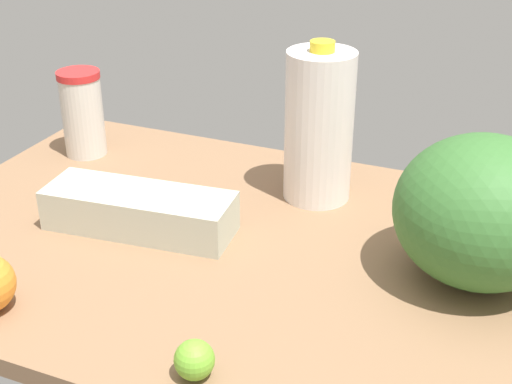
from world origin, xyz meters
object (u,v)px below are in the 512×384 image
Objects in this scene: watermelon at (482,211)px; tumbler_cup at (82,113)px; lemon_near_front at (439,181)px; lime_far_back at (194,360)px; egg_carton at (139,211)px; milk_jug at (319,126)px.

watermelon reaches higher than tumbler_cup.
lemon_near_front is at bearing -173.22° from tumbler_cup.
tumbler_cup is 73.79cm from lime_far_back.
lemon_near_front is (-44.29, -31.42, -0.30)cm from egg_carton.
milk_jug is at bearing -88.12° from lime_far_back.
milk_jug is 24.74cm from lemon_near_front.
milk_jug is at bearing -28.16° from watermelon.
watermelon is at bearing 111.13° from lemon_near_front.
milk_jug reaches higher than lemon_near_front.
milk_jug is 34.53cm from egg_carton.
tumbler_cup reaches higher than lemon_near_front.
tumbler_cup reaches higher than egg_carton.
watermelon is 46.72cm from lime_far_back.
watermelon is 1.46× the size of tumbler_cup.
watermelon is at bearing -178.12° from egg_carton.
milk_jug reaches higher than tumbler_cup.
egg_carton reaches higher than lemon_near_front.
lemon_near_front is at bearing -150.16° from egg_carton.
milk_jug reaches higher than egg_carton.
milk_jug reaches higher than lime_far_back.
tumbler_cup reaches higher than lime_far_back.
tumbler_cup is (80.55, -16.00, -2.31)cm from watermelon.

